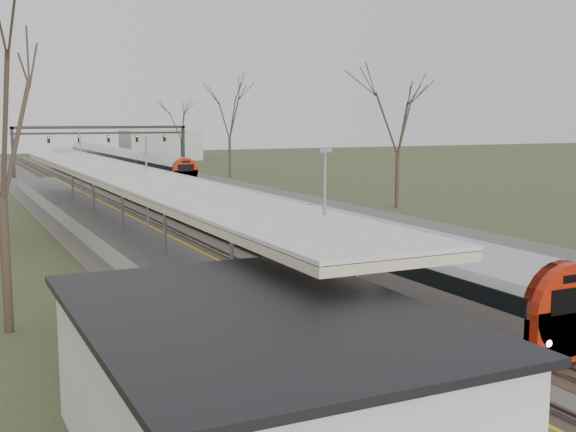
% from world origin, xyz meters
% --- Properties ---
extents(track_bed, '(24.00, 160.00, 0.22)m').
position_xyz_m(track_bed, '(0.26, 55.00, 0.06)').
color(track_bed, '#474442').
rests_on(track_bed, ground).
extents(platform, '(3.50, 69.00, 1.00)m').
position_xyz_m(platform, '(-9.05, 37.50, 0.50)').
color(platform, '#9E9B93').
rests_on(platform, ground).
extents(canopy, '(4.10, 50.00, 3.11)m').
position_xyz_m(canopy, '(-9.05, 32.99, 3.93)').
color(canopy, slate).
rests_on(canopy, platform).
extents(station_building, '(6.00, 9.00, 3.20)m').
position_xyz_m(station_building, '(-12.50, 8.00, 1.60)').
color(station_building, silver).
rests_on(station_building, ground).
extents(signal_gantry, '(21.00, 0.59, 6.08)m').
position_xyz_m(signal_gantry, '(0.29, 84.99, 4.91)').
color(signal_gantry, black).
rests_on(signal_gantry, ground).
extents(tree_east_far, '(5.00, 5.00, 10.30)m').
position_xyz_m(tree_east_far, '(14.00, 42.00, 7.29)').
color(tree_east_far, '#2D231C').
rests_on(tree_east_far, ground).
extents(train_near, '(2.62, 90.21, 3.05)m').
position_xyz_m(train_near, '(-2.50, 54.35, 1.48)').
color(train_near, '#A6A8B0').
rests_on(train_near, ground).
extents(train_far, '(2.62, 60.21, 3.05)m').
position_xyz_m(train_far, '(4.50, 95.18, 1.48)').
color(train_far, '#A6A8B0').
rests_on(train_far, ground).
extents(passenger, '(0.65, 0.77, 1.81)m').
position_xyz_m(passenger, '(-8.48, 7.99, 1.91)').
color(passenger, '#325661').
rests_on(passenger, platform).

